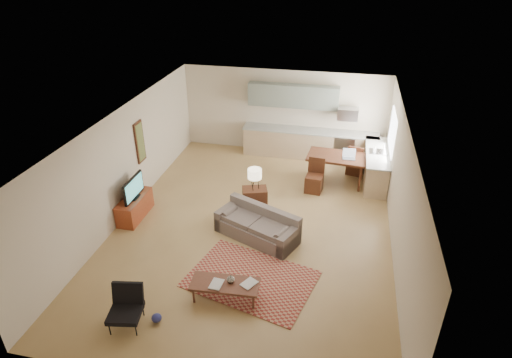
% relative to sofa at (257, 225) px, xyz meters
% --- Properties ---
extents(room, '(9.00, 9.00, 9.00)m').
position_rel_sofa_xyz_m(room, '(-0.18, 0.42, 1.00)').
color(room, '#9F7D4A').
rests_on(room, ground).
extents(kitchen_counter_back, '(4.26, 0.64, 0.92)m').
position_rel_sofa_xyz_m(kitchen_counter_back, '(0.72, 4.60, 0.11)').
color(kitchen_counter_back, tan).
rests_on(kitchen_counter_back, ground).
extents(kitchen_counter_right, '(0.64, 2.26, 0.92)m').
position_rel_sofa_xyz_m(kitchen_counter_right, '(2.75, 3.42, 0.11)').
color(kitchen_counter_right, tan).
rests_on(kitchen_counter_right, ground).
extents(kitchen_range, '(0.62, 0.62, 0.90)m').
position_rel_sofa_xyz_m(kitchen_range, '(1.82, 4.60, 0.10)').
color(kitchen_range, '#A5A8AD').
rests_on(kitchen_range, ground).
extents(kitchen_microwave, '(0.62, 0.40, 0.35)m').
position_rel_sofa_xyz_m(kitchen_microwave, '(1.82, 4.62, 1.20)').
color(kitchen_microwave, '#A5A8AD').
rests_on(kitchen_microwave, room).
extents(upper_cabinets, '(2.80, 0.34, 0.70)m').
position_rel_sofa_xyz_m(upper_cabinets, '(0.12, 4.75, 1.60)').
color(upper_cabinets, gray).
rests_on(upper_cabinets, room).
extents(window_right, '(0.02, 1.40, 1.05)m').
position_rel_sofa_xyz_m(window_right, '(3.05, 3.42, 1.20)').
color(window_right, white).
rests_on(window_right, room).
extents(wall_art_left, '(0.06, 0.42, 1.10)m').
position_rel_sofa_xyz_m(wall_art_left, '(-3.39, 1.32, 1.20)').
color(wall_art_left, olive).
rests_on(wall_art_left, room).
extents(triptych, '(1.70, 0.04, 0.50)m').
position_rel_sofa_xyz_m(triptych, '(-0.28, 4.89, 1.40)').
color(triptych, beige).
rests_on(triptych, room).
extents(rug, '(2.83, 2.28, 0.02)m').
position_rel_sofa_xyz_m(rug, '(0.19, -1.44, -0.34)').
color(rug, maroon).
rests_on(rug, floor).
extents(sofa, '(2.22, 1.62, 0.71)m').
position_rel_sofa_xyz_m(sofa, '(0.00, 0.00, 0.00)').
color(sofa, '#685A53').
rests_on(sofa, floor).
extents(coffee_table, '(1.35, 0.61, 0.40)m').
position_rel_sofa_xyz_m(coffee_table, '(-0.18, -2.08, -0.15)').
color(coffee_table, '#4F281B').
rests_on(coffee_table, floor).
extents(book_a, '(0.28, 0.34, 0.03)m').
position_rel_sofa_xyz_m(book_a, '(-0.43, -2.15, 0.05)').
color(book_a, maroon).
rests_on(book_a, coffee_table).
extents(book_b, '(0.49, 0.50, 0.02)m').
position_rel_sofa_xyz_m(book_b, '(0.18, -1.95, 0.05)').
color(book_b, navy).
rests_on(book_b, coffee_table).
extents(vase, '(0.22, 0.22, 0.16)m').
position_rel_sofa_xyz_m(vase, '(-0.08, -2.02, 0.12)').
color(vase, black).
rests_on(vase, coffee_table).
extents(armchair, '(0.76, 0.76, 0.75)m').
position_rel_sofa_xyz_m(armchair, '(-1.73, -3.09, 0.02)').
color(armchair, black).
rests_on(armchair, floor).
extents(tv_credenza, '(0.46, 1.20, 0.55)m').
position_rel_sofa_xyz_m(tv_credenza, '(-3.18, 0.21, -0.08)').
color(tv_credenza, maroon).
rests_on(tv_credenza, floor).
extents(tv, '(0.09, 0.92, 0.55)m').
position_rel_sofa_xyz_m(tv, '(-3.13, 0.21, 0.48)').
color(tv, black).
rests_on(tv, tv_credenza).
extents(console_table, '(0.70, 0.57, 0.71)m').
position_rel_sofa_xyz_m(console_table, '(-0.27, 1.01, 0.00)').
color(console_table, '#3C1D11').
rests_on(console_table, floor).
extents(table_lamp, '(0.45, 0.45, 0.57)m').
position_rel_sofa_xyz_m(table_lamp, '(-0.27, 1.01, 0.64)').
color(table_lamp, beige).
rests_on(table_lamp, console_table).
extents(dining_table, '(1.71, 1.07, 0.83)m').
position_rel_sofa_xyz_m(dining_table, '(1.64, 3.10, 0.06)').
color(dining_table, '#3C1D11').
rests_on(dining_table, floor).
extents(dining_chair_near, '(0.50, 0.52, 0.95)m').
position_rel_sofa_xyz_m(dining_chair_near, '(1.09, 2.44, 0.12)').
color(dining_chair_near, '#3C1D11').
rests_on(dining_chair_near, floor).
extents(dining_chair_far, '(0.54, 0.56, 0.95)m').
position_rel_sofa_xyz_m(dining_chair_far, '(2.19, 3.77, 0.12)').
color(dining_chair_far, '#3C1D11').
rests_on(dining_chair_far, floor).
extents(laptop, '(0.36, 0.28, 0.26)m').
position_rel_sofa_xyz_m(laptop, '(1.97, 3.00, 0.61)').
color(laptop, '#A5A8AD').
rests_on(laptop, dining_table).
extents(soap_bottle, '(0.11, 0.11, 0.19)m').
position_rel_sofa_xyz_m(soap_bottle, '(2.65, 3.37, 0.66)').
color(soap_bottle, beige).
rests_on(soap_bottle, kitchen_counter_right).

